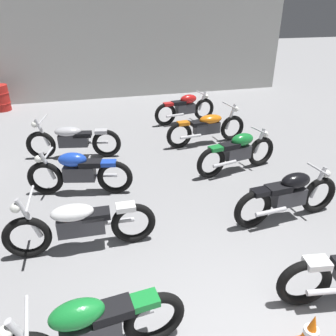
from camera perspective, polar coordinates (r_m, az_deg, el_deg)
back_wall at (r=13.05m, az=-9.25°, el=19.60°), size 13.33×0.24×3.60m
motorcycle_left_row_0 at (r=3.66m, az=-13.23°, el=-25.27°), size 1.97×0.52×0.88m
motorcycle_left_row_1 at (r=5.01m, az=-14.76°, el=-9.14°), size 2.17×0.68×0.97m
motorcycle_left_row_2 at (r=6.43m, az=-14.94°, el=-0.65°), size 1.94×0.64×0.88m
motorcycle_left_row_3 at (r=8.02m, az=-15.93°, el=4.68°), size 2.15×0.72×0.97m
motorcycle_right_row_1 at (r=5.83m, az=19.89°, el=-4.42°), size 1.97×0.50×0.88m
motorcycle_right_row_2 at (r=7.22m, az=11.82°, el=2.77°), size 1.95×0.63×0.88m
motorcycle_right_row_3 at (r=8.57m, az=6.71°, el=6.94°), size 2.17×0.68×0.97m
motorcycle_right_row_4 at (r=10.14m, az=3.01°, el=10.22°), size 1.96×0.59×0.88m
oil_drum at (r=12.66m, az=-26.67°, el=10.64°), size 0.59×0.59×0.85m
traffic_cone at (r=4.07m, az=23.09°, el=-24.73°), size 0.32×0.32×0.54m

